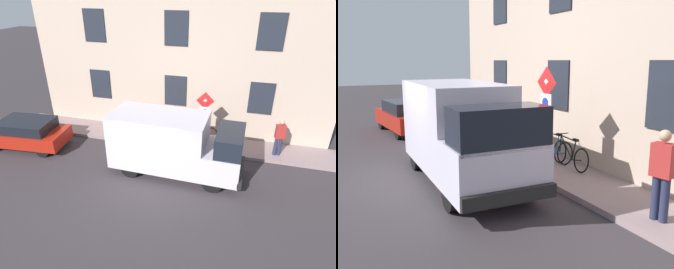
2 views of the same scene
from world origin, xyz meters
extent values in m
plane|color=#362F34|center=(0.00, 0.00, 0.00)|extent=(80.00, 80.00, 0.00)
cube|color=gray|center=(3.59, 0.00, 0.07)|extent=(1.75, 16.78, 0.14)
cube|color=#C2AA95|center=(4.82, 0.00, 3.64)|extent=(0.70, 14.78, 7.27)
cube|color=#232833|center=(4.45, -4.06, 2.33)|extent=(0.06, 1.10, 1.50)
cube|color=#232833|center=(4.45, 0.00, 2.33)|extent=(0.06, 1.10, 1.50)
cube|color=#232833|center=(4.45, 4.06, 2.33)|extent=(0.06, 1.10, 1.50)
cube|color=#232833|center=(4.45, 4.06, 5.24)|extent=(0.06, 1.10, 1.50)
cylinder|color=#474C47|center=(2.97, -1.71, 1.46)|extent=(0.09, 0.09, 2.64)
pyramid|color=silver|center=(2.89, -1.71, 2.53)|extent=(0.07, 0.50, 0.50)
pyramid|color=red|center=(2.89, -1.71, 2.53)|extent=(0.05, 0.56, 0.56)
cube|color=white|center=(2.91, -1.71, 1.98)|extent=(0.06, 0.44, 0.56)
cylinder|color=#1933B2|center=(2.88, -1.71, 2.04)|extent=(0.02, 0.24, 0.24)
cube|color=silver|center=(1.04, -0.19, 1.41)|extent=(2.09, 3.85, 2.18)
cube|color=silver|center=(0.97, -2.79, 0.87)|extent=(2.03, 1.45, 1.10)
cube|color=black|center=(0.97, -3.00, 1.77)|extent=(1.94, 1.02, 0.84)
cube|color=black|center=(0.96, -3.54, 0.50)|extent=(2.00, 0.21, 0.28)
cylinder|color=black|center=(1.86, -2.57, 0.38)|extent=(0.24, 0.76, 0.76)
cylinder|color=black|center=(0.10, -2.53, 0.38)|extent=(0.24, 0.76, 0.76)
cylinder|color=black|center=(1.94, 0.75, 0.38)|extent=(0.24, 0.76, 0.76)
cylinder|color=black|center=(0.18, 0.79, 0.38)|extent=(0.24, 0.76, 0.76)
cube|color=#A71D10|center=(1.17, 6.58, 0.58)|extent=(2.10, 4.14, 0.64)
cube|color=black|center=(1.19, 6.38, 1.08)|extent=(1.82, 2.54, 0.60)
cylinder|color=black|center=(0.28, 7.83, 0.30)|extent=(0.23, 0.61, 0.60)
cylinder|color=black|center=(1.82, 7.97, 0.30)|extent=(0.23, 0.61, 0.60)
cylinder|color=black|center=(0.52, 5.20, 0.30)|extent=(0.23, 0.61, 0.60)
cylinder|color=black|center=(2.06, 5.34, 0.30)|extent=(0.23, 0.61, 0.60)
torus|color=black|center=(3.94, -0.91, 0.47)|extent=(0.15, 0.67, 0.66)
torus|color=black|center=(3.89, -1.96, 0.47)|extent=(0.15, 0.67, 0.66)
cylinder|color=black|center=(3.93, -1.25, 0.68)|extent=(0.07, 0.60, 0.60)
cylinder|color=black|center=(3.92, -1.32, 0.95)|extent=(0.07, 0.73, 0.07)
cylinder|color=black|center=(3.91, -1.61, 0.66)|extent=(0.05, 0.19, 0.55)
cylinder|color=black|center=(3.90, -1.75, 0.43)|extent=(0.06, 0.43, 0.12)
cylinder|color=black|center=(3.94, -0.94, 0.72)|extent=(0.04, 0.09, 0.50)
cube|color=black|center=(3.90, -1.68, 0.97)|extent=(0.09, 0.20, 0.06)
cylinder|color=#262626|center=(3.94, -0.96, 1.02)|extent=(0.46, 0.05, 0.03)
torus|color=black|center=(3.88, -0.09, 0.47)|extent=(0.21, 0.67, 0.66)
torus|color=black|center=(3.95, -1.13, 0.47)|extent=(0.21, 0.67, 0.66)
cylinder|color=#2462AB|center=(3.90, -0.42, 0.68)|extent=(0.08, 0.60, 0.60)
cylinder|color=#2462AB|center=(3.91, -0.50, 0.95)|extent=(0.09, 0.73, 0.07)
cylinder|color=#2462AB|center=(3.93, -0.78, 0.66)|extent=(0.05, 0.19, 0.55)
cylinder|color=#2462AB|center=(3.94, -0.92, 0.43)|extent=(0.07, 0.43, 0.12)
cylinder|color=#2462AB|center=(3.88, -0.11, 0.72)|extent=(0.04, 0.09, 0.50)
cube|color=black|center=(3.93, -0.86, 0.97)|extent=(0.09, 0.21, 0.06)
cylinder|color=#262626|center=(3.88, -0.14, 1.02)|extent=(0.46, 0.06, 0.03)
torus|color=black|center=(3.99, 0.74, 0.47)|extent=(0.27, 0.68, 0.65)
torus|color=black|center=(3.84, -0.30, 0.47)|extent=(0.27, 0.68, 0.65)
cylinder|color=#218F49|center=(3.94, 0.40, 0.68)|extent=(0.12, 0.60, 0.60)
cylinder|color=#218F49|center=(3.93, 0.33, 0.95)|extent=(0.14, 0.72, 0.07)
cylinder|color=#218F49|center=(3.89, 0.04, 0.66)|extent=(0.06, 0.19, 0.55)
cylinder|color=#218F49|center=(3.87, -0.09, 0.43)|extent=(0.10, 0.43, 0.12)
cylinder|color=#218F49|center=(3.99, 0.71, 0.72)|extent=(0.05, 0.09, 0.50)
cube|color=black|center=(3.88, -0.03, 0.97)|extent=(0.11, 0.21, 0.06)
cylinder|color=#262626|center=(3.98, 0.69, 1.02)|extent=(0.46, 0.10, 0.03)
cylinder|color=#262B47|center=(3.28, -4.93, 0.56)|extent=(0.16, 0.16, 0.85)
cylinder|color=#262B47|center=(3.32, -5.10, 0.56)|extent=(0.16, 0.16, 0.85)
cube|color=#B22C29|center=(3.30, -5.01, 1.30)|extent=(0.34, 0.44, 0.62)
sphere|color=tan|center=(3.30, -5.01, 1.75)|extent=(0.22, 0.22, 0.22)
camera|label=1|loc=(-8.64, -3.25, 6.94)|focal=30.50mm
camera|label=2|loc=(-2.14, -9.47, 3.07)|focal=39.47mm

